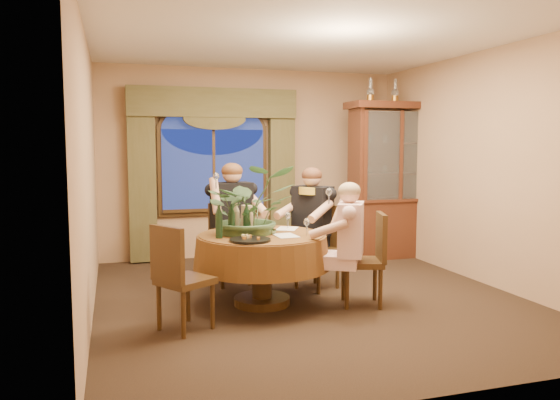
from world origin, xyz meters
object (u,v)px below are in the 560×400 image
object	(u,v)px
person_scarf	(313,227)
wine_bottle_1	(219,218)
stoneware_vase	(247,219)
china_cabinet	(393,180)
oil_lamp_right	(419,92)
wine_bottle_0	(236,219)
wine_bottle_5	(247,220)
olive_bowl	(270,232)
wine_bottle_3	(219,222)
oil_lamp_left	(370,90)
chair_front_left	(185,278)
person_back	(232,224)
wine_bottle_2	(233,217)
person_pink	(351,246)
chair_back_right	(317,248)
dining_table	(262,269)
wine_bottle_4	(232,220)
centerpiece_plant	(250,175)
oil_lamp_center	(395,91)
chair_right	(362,260)
chair_back	(231,245)

from	to	relation	value
person_scarf	wine_bottle_1	size ratio (longest dim) A/B	4.29
stoneware_vase	china_cabinet	bearing A→B (deg)	33.08
oil_lamp_right	stoneware_vase	xyz separation A→B (m)	(-3.07, -1.74, -1.57)
china_cabinet	wine_bottle_0	xyz separation A→B (m)	(-2.80, -1.82, -0.23)
person_scarf	wine_bottle_5	size ratio (longest dim) A/B	4.29
olive_bowl	wine_bottle_3	bearing A→B (deg)	-171.08
oil_lamp_left	chair_front_left	bearing A→B (deg)	-141.33
olive_bowl	wine_bottle_3	world-z (taller)	wine_bottle_3
person_back	wine_bottle_3	bearing A→B (deg)	63.14
person_back	person_scarf	world-z (taller)	person_back
wine_bottle_2	oil_lamp_right	bearing A→B (deg)	27.29
person_pink	china_cabinet	bearing A→B (deg)	-8.12
chair_back_right	wine_bottle_5	xyz separation A→B (m)	(-0.96, -0.48, 0.44)
dining_table	person_back	xyz separation A→B (m)	(-0.13, 0.89, 0.36)
person_pink	wine_bottle_5	bearing A→B (deg)	96.90
dining_table	wine_bottle_4	size ratio (longest dim) A/B	4.32
oil_lamp_left	wine_bottle_1	bearing A→B (deg)	-145.90
chair_back_right	person_scarf	world-z (taller)	person_scarf
dining_table	centerpiece_plant	world-z (taller)	centerpiece_plant
person_back	olive_bowl	size ratio (longest dim) A/B	10.52
oil_lamp_center	chair_back_right	xyz separation A→B (m)	(-1.76, -1.42, -1.99)
person_pink	wine_bottle_4	distance (m)	1.23
china_cabinet	wine_bottle_2	xyz separation A→B (m)	(-2.80, -1.65, -0.23)
wine_bottle_2	centerpiece_plant	bearing A→B (deg)	-29.25
dining_table	olive_bowl	bearing A→B (deg)	-17.83
person_back	chair_back_right	bearing A→B (deg)	144.98
china_cabinet	centerpiece_plant	distance (m)	3.17
olive_bowl	wine_bottle_4	world-z (taller)	wine_bottle_4
chair_front_left	wine_bottle_3	size ratio (longest dim) A/B	2.91
china_cabinet	person_scarf	size ratio (longest dim) A/B	1.62
person_pink	oil_lamp_center	bearing A→B (deg)	-8.12
wine_bottle_0	wine_bottle_1	size ratio (longest dim) A/B	1.00
chair_back_right	stoneware_vase	bearing A→B (deg)	80.45
person_scarf	oil_lamp_center	bearing A→B (deg)	-91.15
wine_bottle_4	wine_bottle_5	bearing A→B (deg)	0.42
dining_table	chair_front_left	xyz separation A→B (m)	(-0.87, -0.55, 0.10)
oil_lamp_right	wine_bottle_2	size ratio (longest dim) A/B	1.03
stoneware_vase	wine_bottle_5	world-z (taller)	wine_bottle_5
chair_back_right	chair_front_left	world-z (taller)	same
person_back	person_scarf	xyz separation A→B (m)	(0.91, -0.30, -0.03)
centerpiece_plant	wine_bottle_2	bearing A→B (deg)	150.75
china_cabinet	wine_bottle_1	bearing A→B (deg)	-149.64
chair_front_left	dining_table	bearing A→B (deg)	90.00
wine_bottle_5	oil_lamp_left	bearing A→B (deg)	39.42
chair_back_right	wine_bottle_5	bearing A→B (deg)	87.93
chair_right	person_back	bearing A→B (deg)	60.43
wine_bottle_3	wine_bottle_5	world-z (taller)	same
wine_bottle_0	wine_bottle_4	distance (m)	0.10
china_cabinet	oil_lamp_center	world-z (taller)	oil_lamp_center
person_pink	chair_back	bearing A→B (deg)	63.02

